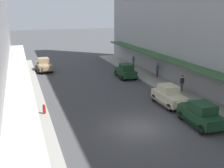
{
  "coord_description": "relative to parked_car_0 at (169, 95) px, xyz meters",
  "views": [
    {
      "loc": [
        -7.9,
        -16.1,
        8.54
      ],
      "look_at": [
        0.0,
        6.0,
        1.8
      ],
      "focal_mm": 42.15,
      "sensor_mm": 36.0,
      "label": 1
    }
  ],
  "objects": [
    {
      "name": "ground_plane",
      "position": [
        -4.67,
        -3.55,
        -0.94
      ],
      "size": [
        200.0,
        200.0,
        0.0
      ],
      "primitive_type": "plane",
      "color": "#424244"
    },
    {
      "name": "sidewalk_left",
      "position": [
        -12.17,
        -3.55,
        -0.87
      ],
      "size": [
        3.0,
        60.0,
        0.15
      ],
      "primitive_type": "cube",
      "color": "#99968E",
      "rests_on": "ground"
    },
    {
      "name": "sidewalk_right",
      "position": [
        2.83,
        -3.55,
        -0.87
      ],
      "size": [
        3.0,
        60.0,
        0.15
      ],
      "primitive_type": "cube",
      "color": "#99968E",
      "rests_on": "ground"
    },
    {
      "name": "parked_car_0",
      "position": [
        0.0,
        0.0,
        0.0
      ],
      "size": [
        2.16,
        4.27,
        1.84
      ],
      "color": "beige",
      "rests_on": "ground"
    },
    {
      "name": "parked_car_1",
      "position": [
        -9.4,
        17.86,
        0.0
      ],
      "size": [
        2.3,
        4.32,
        1.84
      ],
      "color": "#997F5B",
      "rests_on": "ground"
    },
    {
      "name": "parked_car_2",
      "position": [
        -0.09,
        -4.59,
        0.0
      ],
      "size": [
        2.31,
        4.32,
        1.84
      ],
      "color": "#193D23",
      "rests_on": "ground"
    },
    {
      "name": "parked_car_3",
      "position": [
        0.05,
        10.51,
        0.0
      ],
      "size": [
        2.28,
        4.31,
        1.84
      ],
      "color": "#193D23",
      "rests_on": "ground"
    },
    {
      "name": "fire_hydrant",
      "position": [
        -11.02,
        1.37,
        -0.38
      ],
      "size": [
        0.24,
        0.24,
        0.82
      ],
      "color": "#B21E19",
      "rests_on": "sidewalk_left"
    },
    {
      "name": "pedestrian_0",
      "position": [
        3.87,
        9.14,
        0.07
      ],
      "size": [
        0.36,
        0.28,
        1.67
      ],
      "color": "#2D2D33",
      "rests_on": "sidewalk_right"
    },
    {
      "name": "pedestrian_1",
      "position": [
        3.27,
        15.26,
        0.07
      ],
      "size": [
        0.36,
        0.28,
        1.67
      ],
      "color": "#4C4238",
      "rests_on": "sidewalk_right"
    },
    {
      "name": "pedestrian_2",
      "position": [
        3.27,
        2.85,
        0.07
      ],
      "size": [
        0.36,
        0.28,
        1.67
      ],
      "color": "#4C4238",
      "rests_on": "sidewalk_right"
    }
  ]
}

